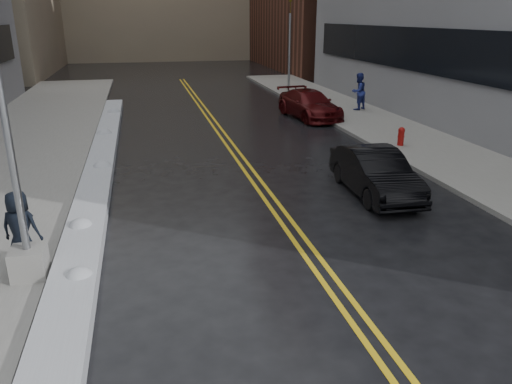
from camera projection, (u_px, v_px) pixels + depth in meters
ground at (211, 317)px, 8.79m from camera, size 160.00×160.00×0.00m
sidewalk_east at (423, 146)px, 20.06m from camera, size 4.00×50.00×0.15m
lane_line_left at (236, 159)px, 18.47m from camera, size 0.12×50.00×0.01m
lane_line_right at (244, 158)px, 18.54m from camera, size 0.12×50.00×0.01m
snow_ridge at (97, 180)px, 15.57m from camera, size 0.90×30.00×0.34m
lamppost at (12, 160)px, 9.09m from camera, size 0.65×0.65×7.62m
fire_hydrant at (401, 135)px, 19.69m from camera, size 0.26×0.26×0.73m
traffic_signal at (290, 42)px, 31.49m from camera, size 0.16×0.20×6.00m
pedestrian_c at (20, 228)px, 10.11m from camera, size 0.90×0.71×1.60m
pedestrian_east at (358, 91)px, 26.99m from camera, size 1.18×1.09×1.96m
car_black at (375, 173)px, 14.60m from camera, size 1.58×4.16×1.35m
car_maroon at (309, 104)px, 25.62m from camera, size 2.55×5.05×1.40m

